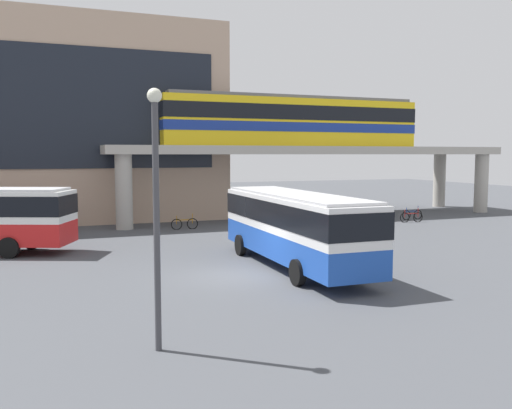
{
  "coord_description": "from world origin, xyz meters",
  "views": [
    {
      "loc": [
        -7.0,
        -20.49,
        4.88
      ],
      "look_at": [
        3.45,
        6.71,
        2.2
      ],
      "focal_mm": 38.45,
      "sensor_mm": 36.0,
      "label": 1
    }
  ],
  "objects_px": {
    "bicycle_blue": "(412,215)",
    "bicycle_orange": "(185,224)",
    "station_building": "(22,123)",
    "bicycle_black": "(322,219)",
    "train": "(292,121)",
    "bus_main": "(294,222)",
    "bicycle_red": "(411,217)"
  },
  "relations": [
    {
      "from": "bicycle_blue",
      "to": "bicycle_orange",
      "type": "distance_m",
      "value": 17.28
    },
    {
      "from": "station_building",
      "to": "bicycle_black",
      "type": "xyz_separation_m",
      "value": [
        19.36,
        -11.46,
        -6.9
      ]
    },
    {
      "from": "train",
      "to": "bus_main",
      "type": "bearing_deg",
      "value": -114.41
    },
    {
      "from": "bus_main",
      "to": "bicycle_black",
      "type": "relative_size",
      "value": 6.19
    },
    {
      "from": "train",
      "to": "bicycle_orange",
      "type": "height_order",
      "value": "train"
    },
    {
      "from": "bicycle_orange",
      "to": "bicycle_red",
      "type": "distance_m",
      "value": 16.3
    },
    {
      "from": "bus_main",
      "to": "bicycle_red",
      "type": "xyz_separation_m",
      "value": [
        14.59,
        11.34,
        -1.63
      ]
    },
    {
      "from": "bicycle_blue",
      "to": "bicycle_black",
      "type": "xyz_separation_m",
      "value": [
        -7.77,
        -0.25,
        0.0
      ]
    },
    {
      "from": "bus_main",
      "to": "bicycle_red",
      "type": "distance_m",
      "value": 18.55
    },
    {
      "from": "train",
      "to": "bicycle_red",
      "type": "height_order",
      "value": "train"
    },
    {
      "from": "station_building",
      "to": "bus_main",
      "type": "height_order",
      "value": "station_building"
    },
    {
      "from": "bicycle_red",
      "to": "bicycle_black",
      "type": "bearing_deg",
      "value": 170.24
    },
    {
      "from": "bus_main",
      "to": "bicycle_red",
      "type": "height_order",
      "value": "bus_main"
    },
    {
      "from": "bicycle_blue",
      "to": "bicycle_orange",
      "type": "xyz_separation_m",
      "value": [
        -17.26,
        0.78,
        0.0
      ]
    },
    {
      "from": "train",
      "to": "bicycle_black",
      "type": "distance_m",
      "value": 8.73
    },
    {
      "from": "train",
      "to": "bicycle_red",
      "type": "xyz_separation_m",
      "value": [
        6.61,
        -6.25,
        -7.08
      ]
    },
    {
      "from": "bus_main",
      "to": "bicycle_orange",
      "type": "height_order",
      "value": "bus_main"
    },
    {
      "from": "train",
      "to": "bicycle_black",
      "type": "relative_size",
      "value": 11.53
    },
    {
      "from": "station_building",
      "to": "train",
      "type": "distance_m",
      "value": 20.42
    },
    {
      "from": "bicycle_orange",
      "to": "bicycle_red",
      "type": "relative_size",
      "value": 1.01
    },
    {
      "from": "station_building",
      "to": "bicycle_orange",
      "type": "xyz_separation_m",
      "value": [
        9.87,
        -10.43,
        -6.9
      ]
    },
    {
      "from": "bicycle_blue",
      "to": "bicycle_black",
      "type": "distance_m",
      "value": 7.77
    },
    {
      "from": "train",
      "to": "bicycle_orange",
      "type": "distance_m",
      "value": 12.56
    },
    {
      "from": "bus_main",
      "to": "station_building",
      "type": "bearing_deg",
      "value": 115.5
    },
    {
      "from": "train",
      "to": "bus_main",
      "type": "xyz_separation_m",
      "value": [
        -7.98,
        -17.59,
        -5.45
      ]
    },
    {
      "from": "train",
      "to": "bicycle_black",
      "type": "xyz_separation_m",
      "value": [
        -0.04,
        -5.11,
        -7.08
      ]
    },
    {
      "from": "bicycle_black",
      "to": "train",
      "type": "bearing_deg",
      "value": 89.51
    },
    {
      "from": "bus_main",
      "to": "bicycle_red",
      "type": "bearing_deg",
      "value": 37.84
    },
    {
      "from": "train",
      "to": "bus_main",
      "type": "relative_size",
      "value": 1.86
    },
    {
      "from": "station_building",
      "to": "bicycle_orange",
      "type": "bearing_deg",
      "value": -46.6
    },
    {
      "from": "bicycle_blue",
      "to": "bicycle_red",
      "type": "xyz_separation_m",
      "value": [
        -1.11,
        -1.39,
        0.0
      ]
    },
    {
      "from": "bus_main",
      "to": "bicycle_blue",
      "type": "xyz_separation_m",
      "value": [
        15.71,
        12.73,
        -1.63
      ]
    }
  ]
}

